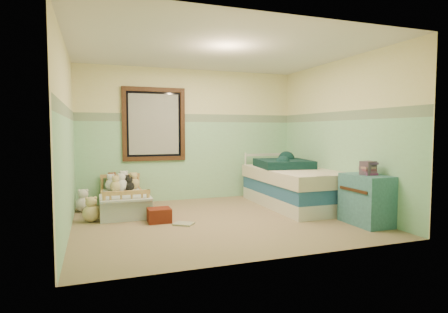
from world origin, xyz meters
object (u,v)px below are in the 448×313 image
object	(u,v)px
plush_floor_tan	(91,213)
red_pillow	(159,215)
twin_bed_frame	(294,200)
plush_floor_cream	(83,204)
floor_book	(184,224)
toddler_bed_frame	(123,206)
dresser	(366,200)

from	to	relation	value
plush_floor_tan	red_pillow	size ratio (longest dim) A/B	0.77
twin_bed_frame	red_pillow	size ratio (longest dim) A/B	6.45
plush_floor_tan	plush_floor_cream	bearing A→B (deg)	99.64
plush_floor_tan	floor_book	size ratio (longest dim) A/B	0.94
red_pillow	plush_floor_cream	bearing A→B (deg)	133.65
twin_bed_frame	red_pillow	xyz separation A→B (m)	(-2.44, -0.37, -0.01)
floor_book	twin_bed_frame	bearing A→B (deg)	53.08
plush_floor_tan	twin_bed_frame	world-z (taller)	plush_floor_tan
toddler_bed_frame	dresser	world-z (taller)	dresser
twin_bed_frame	red_pillow	distance (m)	2.47
toddler_bed_frame	twin_bed_frame	world-z (taller)	twin_bed_frame
toddler_bed_frame	floor_book	distance (m)	1.37
twin_bed_frame	floor_book	size ratio (longest dim) A/B	7.89
floor_book	dresser	bearing A→B (deg)	17.72
plush_floor_cream	floor_book	bearing A→B (deg)	-45.25
toddler_bed_frame	twin_bed_frame	bearing A→B (deg)	-10.24
toddler_bed_frame	dresser	size ratio (longest dim) A/B	1.95
dresser	twin_bed_frame	bearing A→B (deg)	102.19
plush_floor_tan	dresser	xyz separation A→B (m)	(3.69, -1.45, 0.23)
toddler_bed_frame	twin_bed_frame	size ratio (longest dim) A/B	0.66
plush_floor_tan	dresser	distance (m)	3.97
dresser	plush_floor_tan	bearing A→B (deg)	158.56
plush_floor_cream	red_pillow	distance (m)	1.54
plush_floor_tan	twin_bed_frame	distance (m)	3.37
plush_floor_cream	plush_floor_tan	world-z (taller)	plush_floor_cream
red_pillow	floor_book	size ratio (longest dim) A/B	1.22
plush_floor_cream	dresser	xyz separation A→B (m)	(3.82, -2.21, 0.23)
dresser	red_pillow	size ratio (longest dim) A/B	2.17
toddler_bed_frame	dresser	xyz separation A→B (m)	(3.20, -1.99, 0.27)
dresser	red_pillow	distance (m)	2.98
toddler_bed_frame	plush_floor_cream	distance (m)	0.66
floor_book	plush_floor_cream	bearing A→B (deg)	171.29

